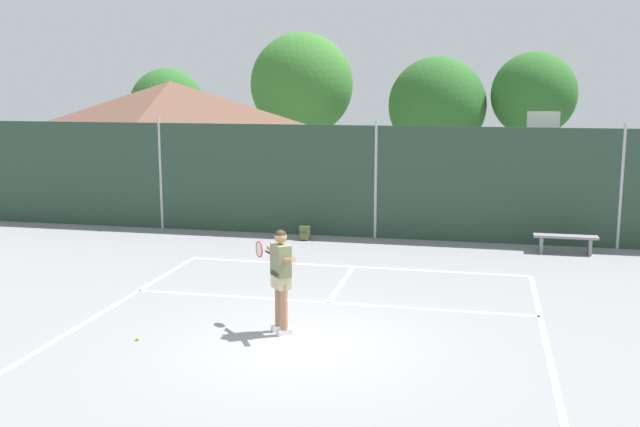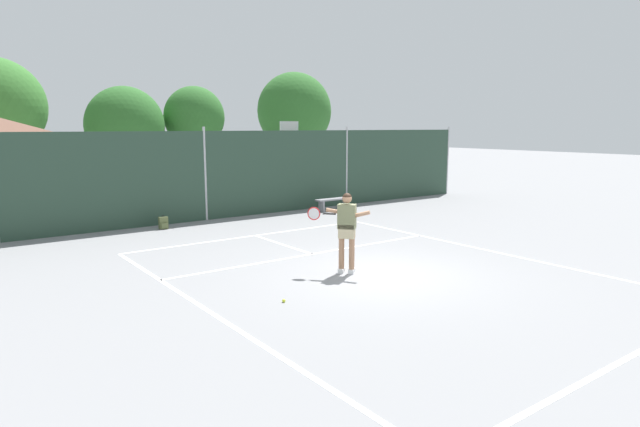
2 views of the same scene
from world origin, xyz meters
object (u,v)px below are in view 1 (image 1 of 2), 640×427
at_px(tennis_player, 280,272).
at_px(backpack_olive, 305,233).
at_px(basketball_hoop, 542,155).
at_px(tennis_ball, 138,339).
at_px(courtside_bench, 566,240).

bearing_deg(tennis_player, backpack_olive, 100.55).
distance_m(basketball_hoop, tennis_ball, 13.31).
bearing_deg(courtside_bench, backpack_olive, 178.44).
distance_m(backpack_olive, courtside_bench, 6.96).
relative_size(basketball_hoop, courtside_bench, 2.22).
distance_m(basketball_hoop, backpack_olive, 7.13).
distance_m(tennis_player, courtside_bench, 9.37).
bearing_deg(tennis_ball, courtside_bench, 47.33).
xyz_separation_m(tennis_player, courtside_bench, (5.51, 7.54, -0.75)).
bearing_deg(backpack_olive, tennis_player, -79.45).
distance_m(basketball_hoop, tennis_player, 11.22).
relative_size(tennis_player, backpack_olive, 4.01).
xyz_separation_m(tennis_ball, courtside_bench, (7.80, 8.47, 0.33)).
bearing_deg(backpack_olive, basketball_hoop, 19.31).
height_order(basketball_hoop, tennis_ball, basketball_hoop).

